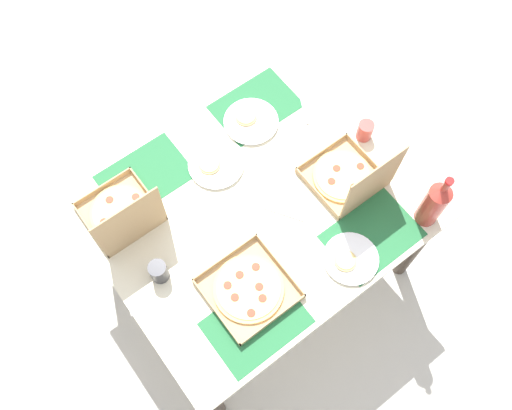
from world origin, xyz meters
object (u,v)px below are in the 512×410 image
plate_far_right (216,165)px  soda_bottle (434,203)px  cup_red (365,131)px  pizza_box_edge_far (349,178)px  plate_near_right (350,259)px  plate_near_left (251,121)px  pizza_box_corner_left (122,214)px  cup_spare (159,271)px  pizza_box_corner_right (249,289)px

plate_far_right → soda_bottle: soda_bottle is taller
cup_red → pizza_box_edge_far: bearing=32.5°
plate_near_right → plate_near_left: bearing=-95.3°
pizza_box_corner_left → cup_spare: size_ratio=3.12×
plate_near_right → pizza_box_corner_left: bearing=-48.0°
plate_near_left → cup_red: size_ratio=2.72×
soda_bottle → cup_spare: (0.98, -0.44, -0.08)m
pizza_box_corner_left → cup_red: (-1.02, 0.29, -0.00)m
pizza_box_corner_right → plate_near_right: 0.41m
pizza_box_corner_left → plate_far_right: size_ratio=1.34×
plate_near_right → plate_near_left: 0.74m
pizza_box_edge_far → soda_bottle: size_ratio=0.98×
pizza_box_edge_far → plate_far_right: size_ratio=1.36×
soda_bottle → cup_red: 0.45m
pizza_box_corner_right → cup_spare: bearing=-46.4°
plate_near_right → cup_spare: bearing=-32.2°
plate_near_left → soda_bottle: bearing=110.6°
pizza_box_edge_far → plate_near_right: (0.21, 0.26, -0.04)m
pizza_box_corner_left → plate_near_left: 0.68m
pizza_box_corner_left → plate_far_right: pizza_box_corner_left is taller
plate_near_right → cup_red: size_ratio=2.49×
plate_near_right → soda_bottle: bearing=173.1°
cup_red → pizza_box_corner_left: bearing=-15.6°
plate_far_right → plate_near_right: same height
plate_near_right → soda_bottle: soda_bottle is taller
plate_near_right → cup_spare: size_ratio=2.17×
pizza_box_corner_right → plate_near_left: bearing=-127.4°
soda_bottle → cup_spare: 1.08m
pizza_box_edge_far → cup_red: size_ratio=3.63×
pizza_box_edge_far → cup_spare: pizza_box_edge_far is taller
pizza_box_corner_left → plate_near_right: (-0.61, 0.68, -0.04)m
plate_near_left → cup_red: (-0.35, 0.35, 0.03)m
pizza_box_corner_right → plate_near_left: pizza_box_corner_right is taller
pizza_box_edge_far → pizza_box_corner_right: bearing=11.1°
pizza_box_corner_right → plate_far_right: 0.55m
pizza_box_edge_far → pizza_box_corner_right: (0.60, 0.12, -0.04)m
soda_bottle → cup_red: (-0.05, -0.43, -0.09)m
pizza_box_corner_left → plate_near_right: size_ratio=1.44×
pizza_box_corner_right → plate_near_right: size_ratio=1.42×
plate_near_right → pizza_box_corner_right: bearing=-20.4°
soda_bottle → plate_near_left: bearing=-69.4°
pizza_box_edge_far → plate_far_right: pizza_box_edge_far is taller
pizza_box_edge_far → pizza_box_corner_right: pizza_box_edge_far is taller
cup_spare → plate_near_right: bearing=147.8°
pizza_box_corner_left → plate_near_left: size_ratio=1.32×
pizza_box_corner_right → plate_far_right: pizza_box_corner_right is taller
plate_far_right → pizza_box_corner_left: bearing=-2.9°
plate_far_right → cup_spare: bearing=30.5°
pizza_box_edge_far → plate_near_right: size_ratio=1.46×
pizza_box_edge_far → soda_bottle: soda_bottle is taller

